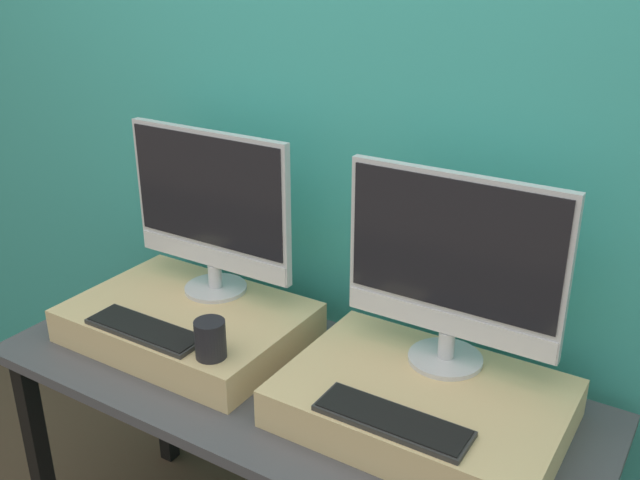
{
  "coord_description": "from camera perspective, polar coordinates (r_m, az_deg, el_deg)",
  "views": [
    {
      "loc": [
        0.89,
        -0.95,
        1.8
      ],
      "look_at": [
        0.0,
        0.47,
        1.09
      ],
      "focal_mm": 40.0,
      "sensor_mm": 36.0,
      "label": 1
    }
  ],
  "objects": [
    {
      "name": "wall_back",
      "position": [
        1.95,
        3.77,
        8.07
      ],
      "size": [
        8.0,
        0.04,
        2.6
      ],
      "color": "teal",
      "rests_on": "ground_plane"
    },
    {
      "name": "workbench",
      "position": [
        1.92,
        -2.48,
        -13.27
      ],
      "size": [
        1.59,
        0.64,
        0.75
      ],
      "color": "#47474C",
      "rests_on": "ground_plane"
    },
    {
      "name": "wooden_riser_left",
      "position": [
        2.06,
        -10.48,
        -6.49
      ],
      "size": [
        0.64,
        0.45,
        0.1
      ],
      "color": "#D6B77F",
      "rests_on": "workbench"
    },
    {
      "name": "monitor_left",
      "position": [
        2.01,
        -8.77,
        2.59
      ],
      "size": [
        0.53,
        0.18,
        0.48
      ],
      "color": "silver",
      "rests_on": "wooden_riser_left"
    },
    {
      "name": "keyboard_left",
      "position": [
        1.93,
        -13.81,
        -6.97
      ],
      "size": [
        0.34,
        0.11,
        0.01
      ],
      "color": "#2D2D2D",
      "rests_on": "wooden_riser_left"
    },
    {
      "name": "mug",
      "position": [
        1.77,
        -8.77,
        -7.85
      ],
      "size": [
        0.08,
        0.08,
        0.1
      ],
      "color": "black",
      "rests_on": "wooden_riser_left"
    },
    {
      "name": "wooden_riser_right",
      "position": [
        1.72,
        8.21,
        -12.8
      ],
      "size": [
        0.64,
        0.45,
        0.1
      ],
      "color": "#D6B77F",
      "rests_on": "workbench"
    },
    {
      "name": "monitor_right",
      "position": [
        1.66,
        10.55,
        -1.97
      ],
      "size": [
        0.53,
        0.18,
        0.48
      ],
      "color": "silver",
      "rests_on": "wooden_riser_right"
    },
    {
      "name": "keyboard_right",
      "position": [
        1.56,
        5.81,
        -14.15
      ],
      "size": [
        0.34,
        0.11,
        0.01
      ],
      "color": "#2D2D2D",
      "rests_on": "wooden_riser_right"
    }
  ]
}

